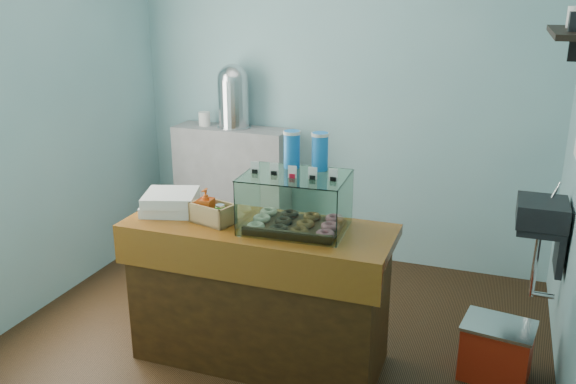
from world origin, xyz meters
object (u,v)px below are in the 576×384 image
at_px(coffee_urn, 233,95).
at_px(red_cooler, 496,350).
at_px(counter, 259,293).
at_px(display_case, 298,197).

relative_size(coffee_urn, red_cooler, 1.22).
xyz_separation_m(counter, coffee_urn, (-0.88, 1.59, 0.93)).
relative_size(display_case, red_cooler, 1.38).
relative_size(counter, coffee_urn, 2.97).
xyz_separation_m(counter, display_case, (0.23, 0.06, 0.62)).
bearing_deg(red_cooler, counter, -159.53).
distance_m(counter, coffee_urn, 2.04).
xyz_separation_m(display_case, red_cooler, (1.17, 0.23, -0.90)).
bearing_deg(counter, display_case, 15.37).
height_order(display_case, red_cooler, display_case).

